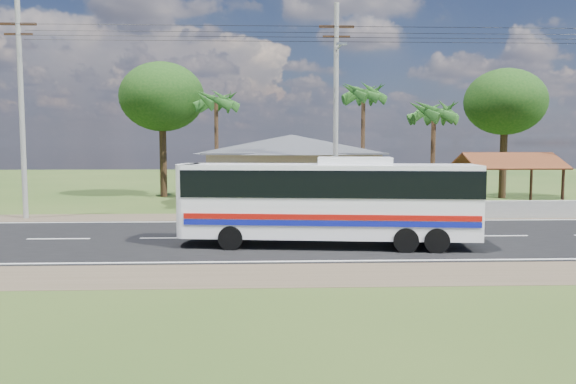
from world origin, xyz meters
The scene contains 13 objects.
ground centered at (0.00, 0.00, 0.00)m, with size 120.00×120.00×0.00m, color #2A4418.
road centered at (0.00, 0.00, 0.01)m, with size 120.00×16.00×0.03m.
house centered at (1.00, 13.00, 2.64)m, with size 12.40×10.00×5.00m.
waiting_shed centered at (13.00, 8.50, 2.73)m, with size 5.20×4.48×3.35m.
concrete_barrier centered at (12.00, 5.60, 0.45)m, with size 7.00×0.30×0.90m, color #9E9E99.
utility_poles centered at (2.67, 6.49, 5.77)m, with size 32.80×2.22×11.00m.
palm_near centered at (9.50, 11.00, 5.71)m, with size 2.80×2.80×6.70m.
palm_mid centered at (6.00, 15.50, 7.16)m, with size 2.80×2.80×8.20m.
palm_far centered at (-4.00, 16.00, 6.68)m, with size 2.80×2.80×7.70m.
tree_behind_house centered at (-8.00, 18.00, 7.12)m, with size 6.00×6.00×9.61m.
tree_behind_shed centered at (16.00, 16.00, 6.68)m, with size 5.60×5.60×9.02m.
coach_bus centered at (1.74, -1.96, 1.91)m, with size 10.97×3.54×3.35m.
motorcycle centered at (5.52, 5.50, 0.42)m, with size 0.55×1.59×0.84m, color black.
Camera 1 is at (-0.67, -22.67, 3.87)m, focal length 35.00 mm.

